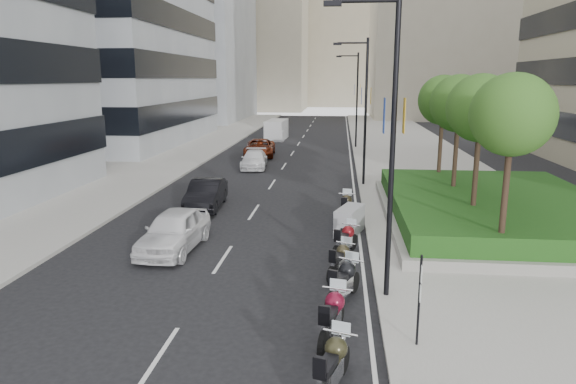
# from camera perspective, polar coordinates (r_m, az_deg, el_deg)

# --- Properties ---
(ground) EXTENTS (160.00, 160.00, 0.00)m
(ground) POSITION_cam_1_polar(r_m,az_deg,el_deg) (15.68, -5.11, -12.58)
(ground) COLOR black
(ground) RESTS_ON ground
(sidewalk_right) EXTENTS (10.00, 100.00, 0.15)m
(sidewalk_right) POSITION_cam_1_polar(r_m,az_deg,el_deg) (44.85, 13.75, 3.74)
(sidewalk_right) COLOR #9E9B93
(sidewalk_right) RESTS_ON ground
(sidewalk_left) EXTENTS (8.00, 100.00, 0.15)m
(sidewalk_left) POSITION_cam_1_polar(r_m,az_deg,el_deg) (46.81, -12.69, 4.15)
(sidewalk_left) COLOR #9E9B93
(sidewalk_left) RESTS_ON ground
(lane_edge) EXTENTS (0.12, 100.00, 0.01)m
(lane_edge) POSITION_cam_1_polar(r_m,az_deg,el_deg) (44.43, 6.95, 3.84)
(lane_edge) COLOR silver
(lane_edge) RESTS_ON ground
(lane_centre) EXTENTS (0.12, 100.00, 0.01)m
(lane_centre) POSITION_cam_1_polar(r_m,az_deg,el_deg) (44.63, 0.25, 3.97)
(lane_centre) COLOR silver
(lane_centre) RESTS_ON ground
(building_grey_far) EXTENTS (22.00, 26.00, 30.00)m
(building_grey_far) POSITION_cam_1_polar(r_m,az_deg,el_deg) (88.50, -12.42, 17.65)
(building_grey_far) COLOR gray
(building_grey_far) RESTS_ON ground
(building_cream_right) EXTENTS (28.00, 24.00, 36.00)m
(building_cream_right) POSITION_cam_1_polar(r_m,az_deg,el_deg) (96.54, 18.25, 18.67)
(building_cream_right) COLOR #B7AD93
(building_cream_right) RESTS_ON ground
(building_cream_left) EXTENTS (26.00, 24.00, 34.00)m
(building_cream_left) POSITION_cam_1_polar(r_m,az_deg,el_deg) (116.27, -4.72, 17.58)
(building_cream_left) COLOR #B7AD93
(building_cream_left) RESTS_ON ground
(building_cream_centre) EXTENTS (30.00, 24.00, 38.00)m
(building_cream_centre) POSITION_cam_1_polar(r_m,az_deg,el_deg) (134.50, 5.74, 17.72)
(building_cream_centre) COLOR #B7AD93
(building_cream_centre) RESTS_ON ground
(planter) EXTENTS (10.00, 14.00, 0.40)m
(planter) POSITION_cam_1_polar(r_m,az_deg,el_deg) (25.77, 21.90, -2.53)
(planter) COLOR gray
(planter) RESTS_ON sidewalk_right
(hedge) EXTENTS (9.40, 13.40, 0.80)m
(hedge) POSITION_cam_1_polar(r_m,az_deg,el_deg) (25.63, 22.01, -1.24)
(hedge) COLOR #164413
(hedge) RESTS_ON planter
(tree_0) EXTENTS (2.80, 2.80, 6.30)m
(tree_0) POSITION_cam_1_polar(r_m,az_deg,el_deg) (18.85, 23.67, 7.79)
(tree_0) COLOR #332319
(tree_0) RESTS_ON planter
(tree_1) EXTENTS (2.80, 2.80, 6.30)m
(tree_1) POSITION_cam_1_polar(r_m,az_deg,el_deg) (22.69, 20.64, 8.66)
(tree_1) COLOR #332319
(tree_1) RESTS_ON planter
(tree_2) EXTENTS (2.80, 2.80, 6.30)m
(tree_2) POSITION_cam_1_polar(r_m,az_deg,el_deg) (26.57, 18.48, 9.27)
(tree_2) COLOR #332319
(tree_2) RESTS_ON planter
(tree_3) EXTENTS (2.80, 2.80, 6.30)m
(tree_3) POSITION_cam_1_polar(r_m,az_deg,el_deg) (30.49, 16.86, 9.71)
(tree_3) COLOR #332319
(tree_3) RESTS_ON planter
(lamp_post_0) EXTENTS (2.34, 0.45, 9.00)m
(lamp_post_0) POSITION_cam_1_polar(r_m,az_deg,el_deg) (15.07, 11.01, 6.30)
(lamp_post_0) COLOR black
(lamp_post_0) RESTS_ON ground
(lamp_post_1) EXTENTS (2.34, 0.45, 9.00)m
(lamp_post_1) POSITION_cam_1_polar(r_m,az_deg,el_deg) (31.99, 8.36, 9.57)
(lamp_post_1) COLOR black
(lamp_post_1) RESTS_ON ground
(lamp_post_2) EXTENTS (2.34, 0.45, 9.00)m
(lamp_post_2) POSITION_cam_1_polar(r_m,az_deg,el_deg) (49.97, 7.51, 10.60)
(lamp_post_2) COLOR black
(lamp_post_2) RESTS_ON ground
(parking_sign) EXTENTS (0.06, 0.32, 2.50)m
(parking_sign) POSITION_cam_1_polar(r_m,az_deg,el_deg) (13.16, 14.39, -11.09)
(parking_sign) COLOR black
(parking_sign) RESTS_ON ground
(motorcycle_0) EXTENTS (0.96, 2.29, 1.17)m
(motorcycle_0) POSITION_cam_1_polar(r_m,az_deg,el_deg) (11.61, 4.94, -18.71)
(motorcycle_0) COLOR black
(motorcycle_0) RESTS_ON ground
(motorcycle_1) EXTENTS (0.87, 2.41, 1.22)m
(motorcycle_1) POSITION_cam_1_polar(r_m,az_deg,el_deg) (13.62, 4.94, -13.61)
(motorcycle_1) COLOR black
(motorcycle_1) RESTS_ON ground
(motorcycle_2) EXTENTS (1.15, 2.29, 1.21)m
(motorcycle_2) POSITION_cam_1_polar(r_m,az_deg,el_deg) (15.74, 6.23, -9.93)
(motorcycle_2) COLOR black
(motorcycle_2) RESTS_ON ground
(motorcycle_3) EXTENTS (0.96, 2.01, 1.05)m
(motorcycle_3) POSITION_cam_1_polar(r_m,az_deg,el_deg) (17.81, 5.84, -7.50)
(motorcycle_3) COLOR black
(motorcycle_3) RESTS_ON ground
(motorcycle_4) EXTENTS (1.08, 2.09, 1.11)m
(motorcycle_4) POSITION_cam_1_polar(r_m,az_deg,el_deg) (19.80, 6.40, -5.34)
(motorcycle_4) COLOR black
(motorcycle_4) RESTS_ON ground
(motorcycle_5) EXTENTS (1.38, 2.12, 1.20)m
(motorcycle_5) POSITION_cam_1_polar(r_m,az_deg,el_deg) (22.42, 6.85, -3.20)
(motorcycle_5) COLOR black
(motorcycle_5) RESTS_ON ground
(motorcycle_6) EXTENTS (0.81, 2.42, 1.20)m
(motorcycle_6) POSITION_cam_1_polar(r_m,az_deg,el_deg) (24.56, 6.44, -1.69)
(motorcycle_6) COLOR black
(motorcycle_6) RESTS_ON ground
(car_a) EXTENTS (2.11, 4.78, 1.60)m
(car_a) POSITION_cam_1_polar(r_m,az_deg,el_deg) (20.68, -12.56, -4.19)
(car_a) COLOR white
(car_a) RESTS_ON ground
(car_b) EXTENTS (1.85, 4.62, 1.49)m
(car_b) POSITION_cam_1_polar(r_m,az_deg,el_deg) (26.98, -9.10, -0.26)
(car_b) COLOR black
(car_b) RESTS_ON ground
(car_c) EXTENTS (2.23, 4.69, 1.32)m
(car_c) POSITION_cam_1_polar(r_m,az_deg,el_deg) (38.88, -3.78, 3.64)
(car_c) COLOR white
(car_c) RESTS_ON ground
(car_d) EXTENTS (2.89, 5.55, 1.49)m
(car_d) POSITION_cam_1_polar(r_m,az_deg,el_deg) (44.72, -3.17, 4.92)
(car_d) COLOR #661F0C
(car_d) RESTS_ON ground
(delivery_van) EXTENTS (2.17, 5.18, 2.14)m
(delivery_van) POSITION_cam_1_polar(r_m,az_deg,el_deg) (57.11, -1.30, 6.84)
(delivery_van) COLOR silver
(delivery_van) RESTS_ON ground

